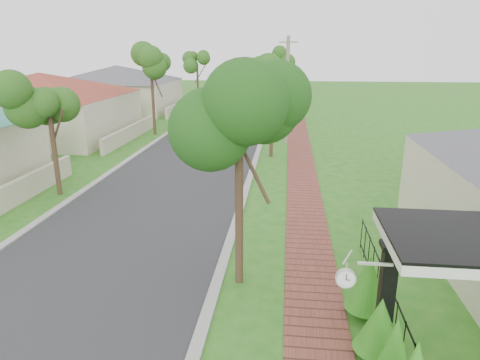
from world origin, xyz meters
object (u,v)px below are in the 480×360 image
at_px(porch_post, 385,305).
at_px(parked_car_red, 263,120).
at_px(utility_pole, 287,90).
at_px(station_clock, 348,277).
at_px(near_tree, 239,128).
at_px(parked_car_white, 265,113).

height_order(porch_post, parked_car_red, porch_post).
relative_size(utility_pole, station_clock, 6.64).
distance_m(porch_post, station_clock, 1.26).
xyz_separation_m(near_tree, station_clock, (2.45, -2.90, -2.35)).
distance_m(utility_pole, station_clock, 21.50).
bearing_deg(porch_post, near_tree, 142.90).
bearing_deg(parked_car_white, parked_car_red, -90.56).
relative_size(parked_car_white, utility_pole, 0.62).
bearing_deg(parked_car_white, utility_pole, -78.65).
distance_m(parked_car_red, near_tree, 24.34).
xyz_separation_m(parked_car_white, near_tree, (0.84, -27.51, 3.58)).
bearing_deg(utility_pole, parked_car_red, 108.90).
height_order(near_tree, station_clock, near_tree).
height_order(utility_pole, station_clock, utility_pole).
bearing_deg(station_clock, near_tree, 130.19).
xyz_separation_m(parked_car_red, station_clock, (3.29, -26.95, 1.30)).
height_order(porch_post, near_tree, near_tree).
relative_size(porch_post, parked_car_red, 0.66).
distance_m(parked_car_red, station_clock, 27.18).
distance_m(near_tree, utility_pole, 18.55).
bearing_deg(near_tree, porch_post, -37.10).
bearing_deg(parked_car_white, station_clock, -84.38).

